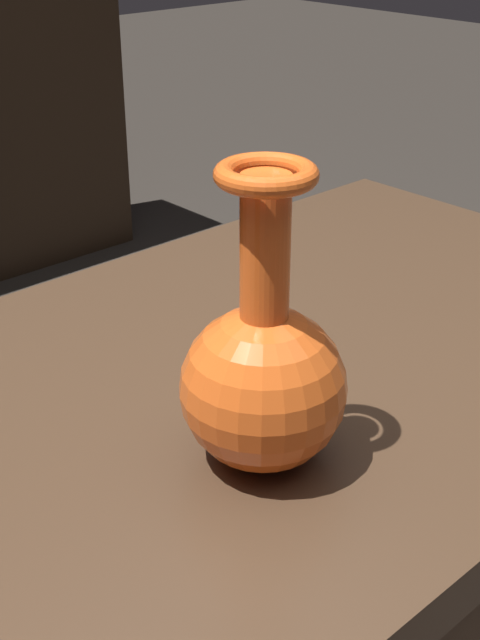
% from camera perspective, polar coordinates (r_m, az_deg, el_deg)
% --- Properties ---
extents(vase_centerpiece, '(0.14, 0.14, 0.26)m').
position_cam_1_polar(vase_centerpiece, '(0.71, 1.55, -3.60)').
color(vase_centerpiece, '#E55B1E').
rests_on(vase_centerpiece, display_plinth).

